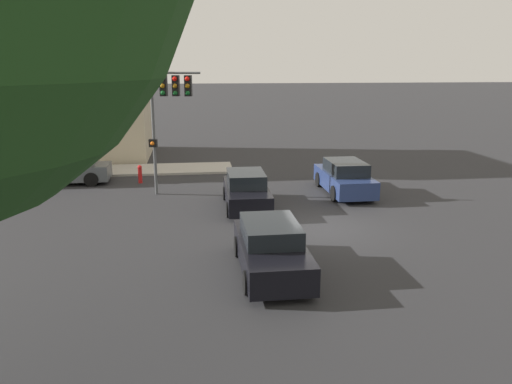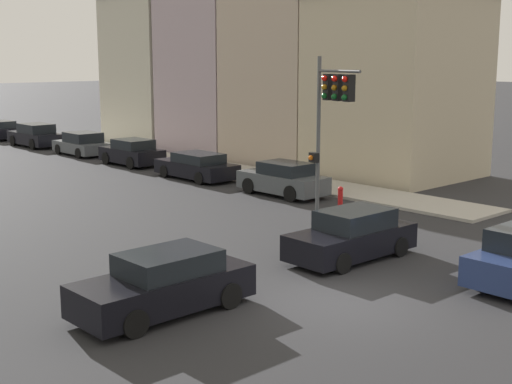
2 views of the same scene
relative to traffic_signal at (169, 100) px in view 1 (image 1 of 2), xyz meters
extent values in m
plane|color=#28282B|center=(-5.58, -5.60, -4.31)|extent=(300.00, 300.00, 0.00)
cube|color=beige|center=(10.85, 5.25, 0.09)|extent=(6.94, 6.91, 8.80)
cube|color=#383333|center=(10.85, 5.25, 5.15)|extent=(7.22, 7.18, 1.32)
cylinder|color=#515456|center=(0.18, 0.74, -1.32)|extent=(0.14, 0.14, 5.98)
cylinder|color=#515456|center=(-0.02, -0.34, 1.16)|extent=(0.49, 2.17, 0.10)
cube|color=black|center=(0.08, 0.20, 0.61)|extent=(0.35, 0.35, 0.90)
sphere|color=red|center=(-0.11, 0.23, 0.91)|extent=(0.20, 0.20, 0.20)
sphere|color=#99660F|center=(-0.11, 0.23, 0.61)|extent=(0.20, 0.20, 0.20)
sphere|color=#0F511E|center=(-0.11, 0.23, 0.31)|extent=(0.20, 0.20, 0.20)
cube|color=black|center=(-0.02, -0.34, 0.61)|extent=(0.35, 0.35, 0.90)
sphere|color=red|center=(-0.21, -0.31, 0.91)|extent=(0.20, 0.20, 0.20)
sphere|color=#99660F|center=(-0.21, -0.31, 0.61)|extent=(0.20, 0.20, 0.20)
sphere|color=#0F511E|center=(-0.21, -0.31, 0.31)|extent=(0.20, 0.20, 0.20)
cube|color=black|center=(-0.12, -0.88, 0.61)|extent=(0.35, 0.35, 0.90)
sphere|color=red|center=(-0.31, -0.84, 0.91)|extent=(0.20, 0.20, 0.20)
sphere|color=#99660F|center=(-0.31, -0.84, 0.61)|extent=(0.20, 0.20, 0.20)
sphere|color=#0F511E|center=(-0.31, -0.84, 0.31)|extent=(0.20, 0.20, 0.20)
cube|color=black|center=(0.00, 0.77, -1.90)|extent=(0.28, 0.38, 0.35)
sphere|color=orange|center=(-0.14, 0.79, -1.90)|extent=(0.18, 0.18, 0.18)
cube|color=navy|center=(-0.73, -7.92, -3.73)|extent=(4.51, 1.79, 0.78)
cube|color=black|center=(-0.91, -7.92, -3.05)|extent=(2.35, 1.57, 0.58)
cylinder|color=black|center=(0.66, -7.10, -3.96)|extent=(0.71, 0.22, 0.71)
cylinder|color=black|center=(0.66, -8.76, -3.96)|extent=(0.71, 0.22, 0.71)
cylinder|color=black|center=(-2.13, -7.09, -3.96)|extent=(0.71, 0.22, 0.71)
cylinder|color=black|center=(-2.13, -8.75, -3.96)|extent=(0.71, 0.22, 0.71)
cube|color=black|center=(-9.37, -3.12, -3.75)|extent=(4.33, 1.77, 0.77)
cube|color=black|center=(-9.19, -3.12, -3.11)|extent=(2.25, 1.56, 0.51)
cylinder|color=black|center=(-10.71, -3.95, -3.99)|extent=(0.64, 0.22, 0.64)
cylinder|color=black|center=(-10.71, -2.29, -3.99)|extent=(0.64, 0.22, 0.64)
cylinder|color=black|center=(-8.02, -3.94, -3.99)|extent=(0.64, 0.22, 0.64)
cylinder|color=black|center=(-8.02, -2.29, -3.99)|extent=(0.64, 0.22, 0.64)
cube|color=black|center=(-2.57, -3.15, -3.77)|extent=(4.26, 1.79, 0.76)
cube|color=black|center=(-2.40, -3.16, -3.11)|extent=(2.22, 1.55, 0.56)
cylinder|color=black|center=(-3.89, -3.93, -4.01)|extent=(0.60, 0.23, 0.60)
cylinder|color=black|center=(-3.87, -2.33, -4.01)|extent=(0.60, 0.23, 0.60)
cylinder|color=black|center=(-1.27, -3.98, -4.01)|extent=(0.60, 0.23, 0.60)
cylinder|color=black|center=(-1.25, -2.37, -4.01)|extent=(0.60, 0.23, 0.60)
cube|color=#4C5156|center=(2.95, 5.31, -3.74)|extent=(1.75, 4.17, 0.75)
cube|color=black|center=(2.95, 5.15, -3.10)|extent=(1.53, 2.18, 0.52)
cylinder|color=black|center=(2.13, 6.59, -3.96)|extent=(0.23, 0.70, 0.70)
cylinder|color=black|center=(3.73, 6.61, -3.96)|extent=(0.23, 0.70, 0.70)
cylinder|color=black|center=(2.16, 4.02, -3.96)|extent=(0.23, 0.70, 0.70)
cylinder|color=black|center=(3.76, 4.03, -3.96)|extent=(0.23, 0.70, 0.70)
cylinder|color=red|center=(2.58, 1.70, -3.94)|extent=(0.20, 0.20, 0.75)
sphere|color=red|center=(2.58, 1.70, -3.50)|extent=(0.22, 0.22, 0.22)
camera|label=1|loc=(-22.60, -0.96, 1.49)|focal=35.00mm
camera|label=2|loc=(-18.60, -16.37, 1.64)|focal=50.00mm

